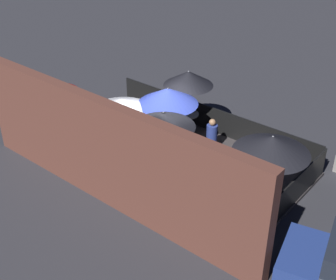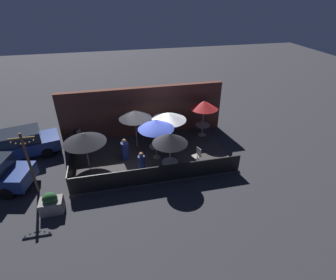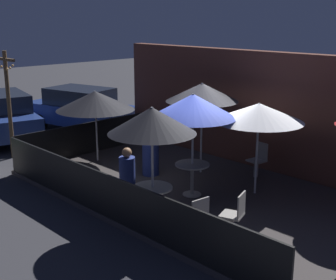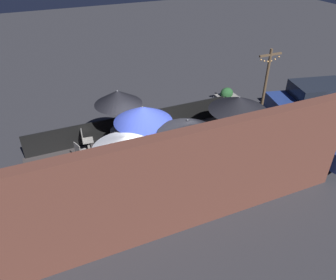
{
  "view_description": "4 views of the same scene",
  "coord_description": "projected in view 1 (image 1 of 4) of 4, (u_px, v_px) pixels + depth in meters",
  "views": [
    {
      "loc": [
        -8.34,
        10.19,
        8.66
      ],
      "look_at": [
        -0.26,
        0.36,
        1.1
      ],
      "focal_mm": 50.0,
      "sensor_mm": 36.0,
      "label": 1
    },
    {
      "loc": [
        -1.88,
        -12.6,
        8.63
      ],
      "look_at": [
        0.88,
        -0.5,
        1.3
      ],
      "focal_mm": 28.0,
      "sensor_mm": 36.0,
      "label": 2
    },
    {
      "loc": [
        7.29,
        -7.87,
        4.2
      ],
      "look_at": [
        -1.07,
        0.23,
        1.1
      ],
      "focal_mm": 50.0,
      "sensor_mm": 36.0,
      "label": 3
    },
    {
      "loc": [
        3.26,
        8.75,
        7.42
      ],
      "look_at": [
        -0.56,
        -0.12,
        1.11
      ],
      "focal_mm": 35.0,
      "sensor_mm": 36.0,
      "label": 4
    }
  ],
  "objects": [
    {
      "name": "patio_chair_2",
      "position": [
        143.0,
        112.0,
        17.57
      ],
      "size": [
        0.51,
        0.51,
        0.9
      ],
      "rotation": [
        0.0,
        0.0,
        -2.81
      ],
      "color": "gray",
      "rests_on": "patio_deck"
    },
    {
      "name": "fence_side_left",
      "position": [
        288.0,
        198.0,
        13.07
      ],
      "size": [
        0.05,
        4.85,
        0.95
      ],
      "color": "black",
      "rests_on": "patio_deck"
    },
    {
      "name": "patron_0",
      "position": [
        212.0,
        136.0,
        15.94
      ],
      "size": [
        0.52,
        0.52,
        1.16
      ],
      "rotation": [
        0.0,
        0.0,
        2.54
      ],
      "color": "navy",
      "rests_on": "patio_deck"
    },
    {
      "name": "ground_plane",
      "position": [
        169.0,
        161.0,
        15.74
      ],
      "size": [
        60.0,
        60.0,
        0.0
      ],
      "primitive_type": "plane",
      "color": "#2D2D33"
    },
    {
      "name": "patio_chair_3",
      "position": [
        162.0,
        107.0,
        17.87
      ],
      "size": [
        0.44,
        0.44,
        0.93
      ],
      "rotation": [
        0.0,
        0.0,
        3.03
      ],
      "color": "gray",
      "rests_on": "patio_deck"
    },
    {
      "name": "patio_deck",
      "position": [
        169.0,
        160.0,
        15.71
      ],
      "size": [
        8.75,
        5.05,
        0.12
      ],
      "color": "#383333",
      "rests_on": "ground_plane"
    },
    {
      "name": "patio_umbrella_0",
      "position": [
        168.0,
        96.0,
        14.93
      ],
      "size": [
        1.97,
        1.97,
        2.4
      ],
      "color": "#B2B2B7",
      "rests_on": "patio_deck"
    },
    {
      "name": "patio_chair_0",
      "position": [
        115.0,
        165.0,
        14.48
      ],
      "size": [
        0.45,
        0.45,
        0.9
      ],
      "rotation": [
        0.0,
        0.0,
        -1.71
      ],
      "color": "gray",
      "rests_on": "patio_deck"
    },
    {
      "name": "dining_table_1",
      "position": [
        187.0,
        117.0,
        17.0
      ],
      "size": [
        0.82,
        0.82,
        0.72
      ],
      "color": "#9E998E",
      "rests_on": "patio_deck"
    },
    {
      "name": "patio_umbrella_2",
      "position": [
        53.0,
        87.0,
        15.51
      ],
      "size": [
        1.75,
        1.75,
        2.38
      ],
      "color": "#B2B2B7",
      "rests_on": "patio_deck"
    },
    {
      "name": "building_wall",
      "position": [
        107.0,
        154.0,
        13.07
      ],
      "size": [
        10.35,
        0.36,
        3.3
      ],
      "color": "brown",
      "rests_on": "ground_plane"
    },
    {
      "name": "patio_umbrella_5",
      "position": [
        121.0,
        105.0,
        14.78
      ],
      "size": [
        2.07,
        2.07,
        2.17
      ],
      "color": "#B2B2B7",
      "rests_on": "patio_deck"
    },
    {
      "name": "patio_umbrella_4",
      "position": [
        272.0,
        145.0,
        13.05
      ],
      "size": [
        2.23,
        2.23,
        2.04
      ],
      "color": "#B2B2B7",
      "rests_on": "patio_deck"
    },
    {
      "name": "patio_umbrella_3",
      "position": [
        163.0,
        119.0,
        13.47
      ],
      "size": [
        1.89,
        1.89,
        2.41
      ],
      "color": "#B2B2B7",
      "rests_on": "patio_deck"
    },
    {
      "name": "patron_1",
      "position": [
        206.0,
        160.0,
        14.59
      ],
      "size": [
        0.6,
        0.6,
        1.27
      ],
      "rotation": [
        0.0,
        0.0,
        0.5
      ],
      "color": "navy",
      "rests_on": "patio_deck"
    },
    {
      "name": "dining_table_0",
      "position": [
        168.0,
        137.0,
        15.71
      ],
      "size": [
        0.8,
        0.8,
        0.76
      ],
      "color": "#9E998E",
      "rests_on": "patio_deck"
    },
    {
      "name": "patio_umbrella_1",
      "position": [
        188.0,
        78.0,
        16.22
      ],
      "size": [
        1.76,
        1.76,
        2.37
      ],
      "color": "#B2B2B7",
      "rests_on": "patio_deck"
    },
    {
      "name": "patio_chair_1",
      "position": [
        236.0,
        233.0,
        11.76
      ],
      "size": [
        0.55,
        0.55,
        0.95
      ],
      "rotation": [
        0.0,
        0.0,
        -0.53
      ],
      "color": "gray",
      "rests_on": "patio_deck"
    },
    {
      "name": "dining_table_2",
      "position": [
        58.0,
        127.0,
        16.3
      ],
      "size": [
        0.93,
        0.93,
        0.76
      ],
      "color": "#9E998E",
      "rests_on": "patio_deck"
    },
    {
      "name": "fence_front",
      "position": [
        212.0,
        119.0,
        17.08
      ],
      "size": [
        8.55,
        0.05,
        0.95
      ],
      "color": "black",
      "rests_on": "patio_deck"
    }
  ]
}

